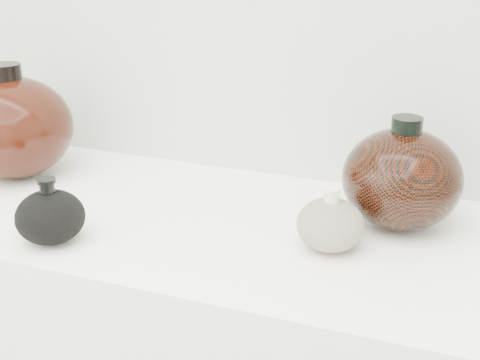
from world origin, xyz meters
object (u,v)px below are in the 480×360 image
at_px(black_gourd_vase, 50,216).
at_px(left_round_pot, 13,127).
at_px(cream_gourd_vase, 330,224).
at_px(right_round_pot, 402,178).

bearing_deg(black_gourd_vase, left_round_pot, 137.26).
bearing_deg(cream_gourd_vase, left_round_pot, 172.29).
bearing_deg(black_gourd_vase, cream_gourd_vase, 17.66).
bearing_deg(black_gourd_vase, right_round_pot, 27.08).
height_order(cream_gourd_vase, right_round_pot, right_round_pot).
distance_m(black_gourd_vase, right_round_pot, 0.58).
height_order(left_round_pot, right_round_pot, left_round_pot).
height_order(cream_gourd_vase, left_round_pot, left_round_pot).
bearing_deg(left_round_pot, right_round_pot, 2.76).
bearing_deg(right_round_pot, left_round_pot, -177.24).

